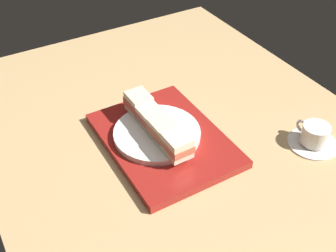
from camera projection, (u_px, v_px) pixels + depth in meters
The scene contains 8 objects.
ground_plane at pixel (190, 148), 111.55cm from camera, with size 140.00×100.00×3.00cm, color tan.
serving_tray at pixel (164, 140), 110.08cm from camera, with size 38.01×28.50×2.20cm, color maroon.
sandwich_plate at pixel (157, 133), 109.13cm from camera, with size 22.68×22.68×1.65cm, color silver.
sandwich_nearmost at pixel (139, 103), 113.28cm from camera, with size 7.17×6.17×5.51cm.
sandwich_inner_near at pixel (151, 117), 109.23cm from camera, with size 7.39×5.87×4.75cm.
sandwich_inner_far at pixel (163, 130), 104.81cm from camera, with size 6.98×6.04×5.12cm.
sandwich_farmost at pixel (177, 145), 100.40cm from camera, with size 7.35×5.91×5.48cm.
coffee_cup at pixel (314, 136), 108.99cm from camera, with size 13.08×13.08×5.94cm.
Camera 1 is at (67.93, -46.25, 74.37)cm, focal length 44.93 mm.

